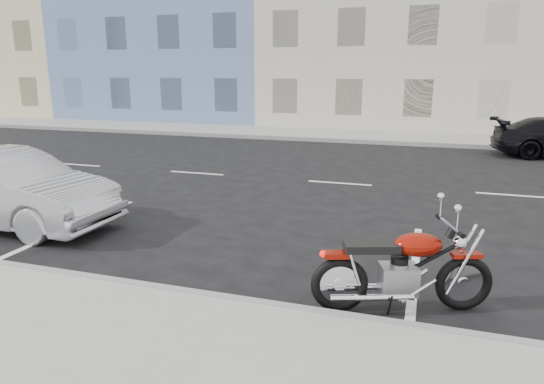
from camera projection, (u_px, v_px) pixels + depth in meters
The scene contains 9 objects.
ground at pixel (422, 189), 11.65m from camera, with size 120.00×120.00×0.00m, color black.
sidewalk_far at pixel (307, 134), 21.15m from camera, with size 80.00×3.40×0.15m, color gray.
curb_near at pixel (33, 272), 6.66m from camera, with size 80.00×0.12×0.16m, color gray.
curb_far at pixel (297, 139), 19.58m from camera, with size 80.00×0.12×0.16m, color gray.
bldg_far_west at pixel (36, 21), 32.98m from camera, with size 12.00×12.00×12.00m, color beige.
bldg_blue at pixel (195, 7), 29.28m from camera, with size 12.00×12.00×13.00m, color slate.
bldg_cream at pixel (398, 13), 25.88m from camera, with size 12.00×12.00×11.50m, color #B8B29C.
motorcycle at pixel (467, 271), 5.67m from camera, with size 2.06×0.96×1.08m.
sedan_silver at pixel (6, 189), 8.75m from camera, with size 1.46×4.18×1.38m, color #A3A5AA.
Camera 1 is at (0.04, -11.88, 2.78)m, focal length 32.00 mm.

